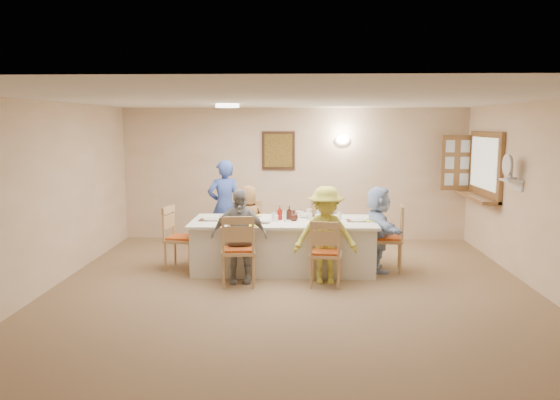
{
  "coord_description": "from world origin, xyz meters",
  "views": [
    {
      "loc": [
        0.08,
        -6.82,
        2.21
      ],
      "look_at": [
        -0.2,
        1.4,
        1.05
      ],
      "focal_mm": 35.0,
      "sensor_mm": 36.0,
      "label": 1
    }
  ],
  "objects_px": {
    "serving_hatch": "(485,166)",
    "diner_back_left": "(248,222)",
    "chair_back_right": "(321,228)",
    "dining_table": "(284,245)",
    "diner_right_end": "(378,229)",
    "desk_fan": "(510,170)",
    "chair_right_end": "(387,238)",
    "diner_back_right": "(321,224)",
    "caregiver": "(224,206)",
    "chair_back_left": "(249,229)",
    "chair_front_left": "(238,249)",
    "chair_left_end": "(182,238)",
    "diner_front_left": "(239,236)",
    "diner_front_right": "(326,235)",
    "chair_front_right": "(326,252)",
    "condiment_ketchup": "(280,213)"
  },
  "relations": [
    {
      "from": "serving_hatch",
      "to": "diner_front_left",
      "type": "height_order",
      "value": "serving_hatch"
    },
    {
      "from": "desk_fan",
      "to": "dining_table",
      "type": "distance_m",
      "value": 3.45
    },
    {
      "from": "desk_fan",
      "to": "diner_front_left",
      "type": "xyz_separation_m",
      "value": [
        -3.84,
        -0.48,
        -0.89
      ]
    },
    {
      "from": "chair_left_end",
      "to": "diner_back_right",
      "type": "xyz_separation_m",
      "value": [
        2.15,
        0.68,
        0.09
      ]
    },
    {
      "from": "diner_back_left",
      "to": "diner_front_right",
      "type": "bearing_deg",
      "value": 121.13
    },
    {
      "from": "chair_back_right",
      "to": "chair_back_left",
      "type": "bearing_deg",
      "value": -170.36
    },
    {
      "from": "diner_back_left",
      "to": "diner_right_end",
      "type": "height_order",
      "value": "diner_right_end"
    },
    {
      "from": "dining_table",
      "to": "diner_back_right",
      "type": "relative_size",
      "value": 2.4
    },
    {
      "from": "chair_front_left",
      "to": "diner_back_left",
      "type": "bearing_deg",
      "value": -96.46
    },
    {
      "from": "dining_table",
      "to": "diner_right_end",
      "type": "distance_m",
      "value": 1.44
    },
    {
      "from": "desk_fan",
      "to": "diner_back_right",
      "type": "relative_size",
      "value": 0.26
    },
    {
      "from": "serving_hatch",
      "to": "chair_front_left",
      "type": "height_order",
      "value": "serving_hatch"
    },
    {
      "from": "chair_back_right",
      "to": "diner_back_right",
      "type": "relative_size",
      "value": 0.85
    },
    {
      "from": "chair_back_left",
      "to": "diner_right_end",
      "type": "bearing_deg",
      "value": -19.7
    },
    {
      "from": "chair_back_left",
      "to": "chair_left_end",
      "type": "distance_m",
      "value": 1.24
    },
    {
      "from": "desk_fan",
      "to": "chair_back_left",
      "type": "height_order",
      "value": "desk_fan"
    },
    {
      "from": "chair_back_left",
      "to": "chair_front_right",
      "type": "xyz_separation_m",
      "value": [
        1.2,
        -1.6,
        0.0
      ]
    },
    {
      "from": "diner_back_right",
      "to": "diner_front_left",
      "type": "xyz_separation_m",
      "value": [
        -1.2,
        -1.36,
        0.08
      ]
    },
    {
      "from": "chair_back_right",
      "to": "chair_front_left",
      "type": "relative_size",
      "value": 0.98
    },
    {
      "from": "chair_front_left",
      "to": "diner_front_left",
      "type": "height_order",
      "value": "diner_front_left"
    },
    {
      "from": "chair_back_left",
      "to": "chair_front_left",
      "type": "distance_m",
      "value": 1.6
    },
    {
      "from": "chair_back_left",
      "to": "chair_front_left",
      "type": "relative_size",
      "value": 0.92
    },
    {
      "from": "serving_hatch",
      "to": "dining_table",
      "type": "relative_size",
      "value": 0.54
    },
    {
      "from": "diner_back_left",
      "to": "diner_back_right",
      "type": "xyz_separation_m",
      "value": [
        1.2,
        0.0,
        -0.03
      ]
    },
    {
      "from": "chair_back_right",
      "to": "diner_right_end",
      "type": "height_order",
      "value": "diner_right_end"
    },
    {
      "from": "desk_fan",
      "to": "dining_table",
      "type": "height_order",
      "value": "desk_fan"
    },
    {
      "from": "desk_fan",
      "to": "chair_right_end",
      "type": "height_order",
      "value": "desk_fan"
    },
    {
      "from": "dining_table",
      "to": "chair_front_left",
      "type": "relative_size",
      "value": 2.77
    },
    {
      "from": "serving_hatch",
      "to": "diner_front_left",
      "type": "distance_m",
      "value": 4.43
    },
    {
      "from": "chair_front_left",
      "to": "caregiver",
      "type": "xyz_separation_m",
      "value": [
        -0.45,
        1.95,
        0.3
      ]
    },
    {
      "from": "dining_table",
      "to": "diner_back_right",
      "type": "bearing_deg",
      "value": 48.58
    },
    {
      "from": "chair_back_right",
      "to": "diner_back_left",
      "type": "height_order",
      "value": "diner_back_left"
    },
    {
      "from": "diner_right_end",
      "to": "diner_front_right",
      "type": "bearing_deg",
      "value": 121.5
    },
    {
      "from": "serving_hatch",
      "to": "diner_back_left",
      "type": "xyz_separation_m",
      "value": [
        -3.95,
        -0.47,
        -0.89
      ]
    },
    {
      "from": "desk_fan",
      "to": "diner_front_left",
      "type": "height_order",
      "value": "desk_fan"
    },
    {
      "from": "diner_back_left",
      "to": "diner_right_end",
      "type": "bearing_deg",
      "value": 151.1
    },
    {
      "from": "chair_front_right",
      "to": "chair_left_end",
      "type": "bearing_deg",
      "value": -13.44
    },
    {
      "from": "chair_back_right",
      "to": "diner_front_right",
      "type": "xyz_separation_m",
      "value": [
        0.0,
        -1.48,
        0.19
      ]
    },
    {
      "from": "chair_back_left",
      "to": "diner_front_right",
      "type": "xyz_separation_m",
      "value": [
        1.2,
        -1.48,
        0.22
      ]
    },
    {
      "from": "diner_back_left",
      "to": "condiment_ketchup",
      "type": "xyz_separation_m",
      "value": [
        0.54,
        -0.63,
        0.26
      ]
    },
    {
      "from": "chair_left_end",
      "to": "chair_front_right",
      "type": "bearing_deg",
      "value": -100.8
    },
    {
      "from": "chair_right_end",
      "to": "caregiver",
      "type": "bearing_deg",
      "value": -105.7
    },
    {
      "from": "chair_front_right",
      "to": "chair_back_right",
      "type": "bearing_deg",
      "value": -83.03
    },
    {
      "from": "desk_fan",
      "to": "diner_front_right",
      "type": "bearing_deg",
      "value": -169.79
    },
    {
      "from": "chair_left_end",
      "to": "condiment_ketchup",
      "type": "xyz_separation_m",
      "value": [
        1.49,
        0.05,
        0.38
      ]
    },
    {
      "from": "chair_front_left",
      "to": "diner_front_left",
      "type": "xyz_separation_m",
      "value": [
        0.0,
        0.12,
        0.16
      ]
    },
    {
      "from": "chair_left_end",
      "to": "diner_front_left",
      "type": "height_order",
      "value": "diner_front_left"
    },
    {
      "from": "chair_back_right",
      "to": "caregiver",
      "type": "distance_m",
      "value": 1.71
    },
    {
      "from": "chair_back_left",
      "to": "diner_right_end",
      "type": "relative_size",
      "value": 0.72
    },
    {
      "from": "dining_table",
      "to": "chair_left_end",
      "type": "xyz_separation_m",
      "value": [
        -1.55,
        0.0,
        0.11
      ]
    }
  ]
}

